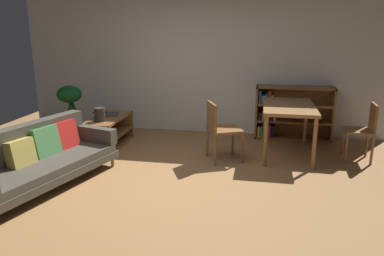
{
  "coord_description": "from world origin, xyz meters",
  "views": [
    {
      "loc": [
        1.15,
        -4.22,
        1.97
      ],
      "look_at": [
        0.22,
        0.74,
        0.59
      ],
      "focal_mm": 34.8,
      "sensor_mm": 36.0,
      "label": 1
    }
  ],
  "objects_px": {
    "potted_floor_plant": "(70,104)",
    "media_console": "(109,132)",
    "bookshelf": "(288,113)",
    "dining_chair_near": "(364,128)",
    "fabric_couch": "(38,158)",
    "dining_chair_far": "(220,127)",
    "desk_speaker": "(100,115)",
    "open_laptop": "(108,114)",
    "dining_table": "(289,111)"
  },
  "relations": [
    {
      "from": "potted_floor_plant",
      "to": "media_console",
      "type": "bearing_deg",
      "value": -17.9
    },
    {
      "from": "bookshelf",
      "to": "dining_chair_near",
      "type": "bearing_deg",
      "value": -44.14
    },
    {
      "from": "fabric_couch",
      "to": "dining_chair_far",
      "type": "xyz_separation_m",
      "value": [
        2.17,
        1.31,
        0.16
      ]
    },
    {
      "from": "fabric_couch",
      "to": "media_console",
      "type": "height_order",
      "value": "fabric_couch"
    },
    {
      "from": "fabric_couch",
      "to": "desk_speaker",
      "type": "bearing_deg",
      "value": 79.99
    },
    {
      "from": "desk_speaker",
      "to": "bookshelf",
      "type": "height_order",
      "value": "bookshelf"
    },
    {
      "from": "open_laptop",
      "to": "desk_speaker",
      "type": "relative_size",
      "value": 2.08
    },
    {
      "from": "desk_speaker",
      "to": "potted_floor_plant",
      "type": "distance_m",
      "value": 0.97
    },
    {
      "from": "media_console",
      "to": "desk_speaker",
      "type": "relative_size",
      "value": 5.12
    },
    {
      "from": "open_laptop",
      "to": "dining_chair_near",
      "type": "distance_m",
      "value": 4.1
    },
    {
      "from": "media_console",
      "to": "open_laptop",
      "type": "relative_size",
      "value": 2.46
    },
    {
      "from": "fabric_couch",
      "to": "dining_table",
      "type": "relative_size",
      "value": 1.69
    },
    {
      "from": "desk_speaker",
      "to": "dining_chair_near",
      "type": "height_order",
      "value": "dining_chair_near"
    },
    {
      "from": "media_console",
      "to": "potted_floor_plant",
      "type": "relative_size",
      "value": 1.15
    },
    {
      "from": "desk_speaker",
      "to": "fabric_couch",
      "type": "bearing_deg",
      "value": -100.01
    },
    {
      "from": "potted_floor_plant",
      "to": "dining_chair_near",
      "type": "distance_m",
      "value": 4.85
    },
    {
      "from": "open_laptop",
      "to": "dining_table",
      "type": "xyz_separation_m",
      "value": [
        3.0,
        -0.06,
        0.19
      ]
    },
    {
      "from": "open_laptop",
      "to": "potted_floor_plant",
      "type": "distance_m",
      "value": 0.76
    },
    {
      "from": "open_laptop",
      "to": "dining_chair_near",
      "type": "xyz_separation_m",
      "value": [
        4.1,
        -0.11,
        -0.02
      ]
    },
    {
      "from": "potted_floor_plant",
      "to": "dining_table",
      "type": "height_order",
      "value": "potted_floor_plant"
    },
    {
      "from": "fabric_couch",
      "to": "dining_table",
      "type": "distance_m",
      "value": 3.65
    },
    {
      "from": "media_console",
      "to": "dining_chair_far",
      "type": "xyz_separation_m",
      "value": [
        1.93,
        -0.35,
        0.28
      ]
    },
    {
      "from": "dining_table",
      "to": "media_console",
      "type": "bearing_deg",
      "value": -178.04
    },
    {
      "from": "desk_speaker",
      "to": "bookshelf",
      "type": "distance_m",
      "value": 3.29
    },
    {
      "from": "fabric_couch",
      "to": "bookshelf",
      "type": "relative_size",
      "value": 1.6
    },
    {
      "from": "open_laptop",
      "to": "dining_table",
      "type": "bearing_deg",
      "value": -1.07
    },
    {
      "from": "media_console",
      "to": "potted_floor_plant",
      "type": "distance_m",
      "value": 0.94
    },
    {
      "from": "desk_speaker",
      "to": "potted_floor_plant",
      "type": "height_order",
      "value": "potted_floor_plant"
    },
    {
      "from": "bookshelf",
      "to": "dining_chair_far",
      "type": "bearing_deg",
      "value": -127.2
    },
    {
      "from": "media_console",
      "to": "open_laptop",
      "type": "distance_m",
      "value": 0.33
    },
    {
      "from": "open_laptop",
      "to": "bookshelf",
      "type": "xyz_separation_m",
      "value": [
        3.06,
        0.9,
        -0.06
      ]
    },
    {
      "from": "fabric_couch",
      "to": "potted_floor_plant",
      "type": "relative_size",
      "value": 2.23
    },
    {
      "from": "dining_chair_far",
      "to": "bookshelf",
      "type": "distance_m",
      "value": 1.76
    },
    {
      "from": "desk_speaker",
      "to": "dining_chair_near",
      "type": "relative_size",
      "value": 0.25
    },
    {
      "from": "potted_floor_plant",
      "to": "fabric_couch",
      "type": "bearing_deg",
      "value": -73.7
    },
    {
      "from": "fabric_couch",
      "to": "dining_table",
      "type": "xyz_separation_m",
      "value": [
        3.18,
        1.76,
        0.35
      ]
    },
    {
      "from": "dining_chair_near",
      "to": "bookshelf",
      "type": "xyz_separation_m",
      "value": [
        -1.04,
        1.01,
        -0.04
      ]
    },
    {
      "from": "media_console",
      "to": "dining_table",
      "type": "relative_size",
      "value": 0.87
    },
    {
      "from": "fabric_couch",
      "to": "potted_floor_plant",
      "type": "distance_m",
      "value": 2.02
    },
    {
      "from": "dining_chair_far",
      "to": "open_laptop",
      "type": "bearing_deg",
      "value": 165.7
    },
    {
      "from": "dining_chair_far",
      "to": "desk_speaker",
      "type": "bearing_deg",
      "value": 178.14
    },
    {
      "from": "fabric_couch",
      "to": "media_console",
      "type": "xyz_separation_m",
      "value": [
        0.25,
        1.66,
        -0.11
      ]
    },
    {
      "from": "media_console",
      "to": "dining_chair_near",
      "type": "distance_m",
      "value": 4.04
    },
    {
      "from": "open_laptop",
      "to": "dining_table",
      "type": "height_order",
      "value": "dining_table"
    },
    {
      "from": "open_laptop",
      "to": "dining_chair_far",
      "type": "distance_m",
      "value": 2.06
    },
    {
      "from": "dining_chair_far",
      "to": "potted_floor_plant",
      "type": "bearing_deg",
      "value": 167.35
    },
    {
      "from": "media_console",
      "to": "dining_chair_far",
      "type": "bearing_deg",
      "value": -10.36
    },
    {
      "from": "media_console",
      "to": "dining_table",
      "type": "bearing_deg",
      "value": 1.96
    },
    {
      "from": "open_laptop",
      "to": "bookshelf",
      "type": "distance_m",
      "value": 3.19
    },
    {
      "from": "potted_floor_plant",
      "to": "dining_chair_near",
      "type": "bearing_deg",
      "value": -2.6
    }
  ]
}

